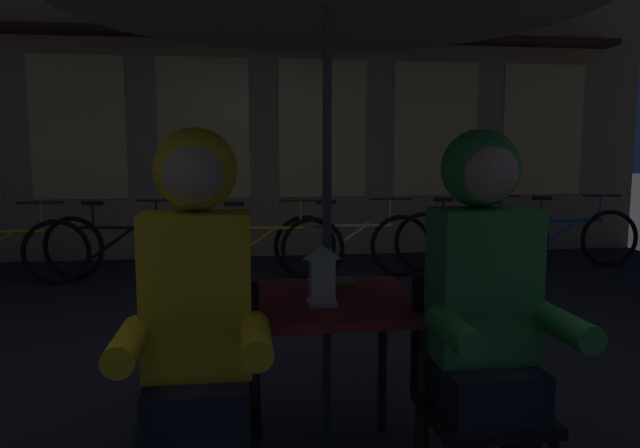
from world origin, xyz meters
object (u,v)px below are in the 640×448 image
at_px(bicycle_second, 121,246).
at_px(bicycle_furthest, 565,237).
at_px(person_left_hooded, 197,302).
at_px(bicycle_fifth, 466,239).
at_px(book, 332,283).
at_px(chair_left, 201,402).
at_px(bicycle_third, 262,247).
at_px(bicycle_fourth, 353,244).
at_px(cafe_table, 327,322).
at_px(chair_right, 475,387).
at_px(bicycle_nearest, 0,252).
at_px(lantern, 322,273).
at_px(person_right_hooded, 485,293).

bearing_deg(bicycle_second, bicycle_furthest, 0.09).
xyz_separation_m(person_left_hooded, bicycle_furthest, (3.81, 4.36, -0.50)).
height_order(bicycle_fifth, bicycle_furthest, same).
distance_m(person_left_hooded, book, 0.83).
relative_size(chair_left, bicycle_third, 0.52).
height_order(chair_left, bicycle_fourth, chair_left).
xyz_separation_m(cafe_table, bicycle_furthest, (3.33, 3.93, -0.29)).
bearing_deg(bicycle_fifth, bicycle_furthest, -1.09).
bearing_deg(person_left_hooded, bicycle_second, 104.10).
distance_m(chair_right, bicycle_second, 4.76).
bearing_deg(chair_right, bicycle_fifth, 68.69).
distance_m(cafe_table, chair_left, 0.62).
height_order(person_left_hooded, bicycle_nearest, person_left_hooded).
bearing_deg(bicycle_furthest, cafe_table, -130.29).
xyz_separation_m(bicycle_fourth, book, (-0.78, -3.55, 0.41)).
height_order(bicycle_second, bicycle_fourth, same).
height_order(bicycle_third, book, bicycle_third).
relative_size(lantern, chair_right, 0.27).
xyz_separation_m(person_left_hooded, bicycle_fourth, (1.31, 4.17, -0.50)).
distance_m(lantern, person_left_hooded, 0.55).
bearing_deg(chair_left, bicycle_fifth, 58.53).
relative_size(chair_left, bicycle_second, 0.53).
bearing_deg(chair_left, cafe_table, 37.55).
height_order(lantern, bicycle_nearest, lantern).
distance_m(bicycle_nearest, bicycle_second, 1.12).
bearing_deg(person_left_hooded, book, 49.71).
bearing_deg(chair_left, book, 47.00).
distance_m(cafe_table, book, 0.24).
relative_size(person_left_hooded, bicycle_furthest, 0.84).
relative_size(bicycle_fifth, book, 8.40).
distance_m(person_right_hooded, bicycle_furthest, 5.23).
bearing_deg(book, person_right_hooded, -60.09).
bearing_deg(person_left_hooded, bicycle_fourth, 72.57).
relative_size(chair_right, bicycle_nearest, 0.52).
relative_size(lantern, bicycle_third, 0.14).
bearing_deg(book, bicycle_fifth, 56.03).
xyz_separation_m(bicycle_fourth, bicycle_fifth, (1.34, 0.21, 0.00)).
bearing_deg(chair_right, bicycle_furthest, 56.44).
bearing_deg(bicycle_second, chair_left, -75.72).
bearing_deg(cafe_table, bicycle_furthest, 49.71).
relative_size(chair_right, book, 4.35).
xyz_separation_m(bicycle_second, bicycle_fifth, (3.74, 0.03, 0.00)).
xyz_separation_m(chair_right, bicycle_third, (-0.60, 4.04, -0.14)).
height_order(bicycle_fourth, bicycle_fifth, same).
xyz_separation_m(chair_right, person_right_hooded, (0.00, -0.06, 0.36)).
distance_m(chair_left, bicycle_second, 4.43).
relative_size(person_right_hooded, bicycle_nearest, 0.83).
distance_m(bicycle_second, bicycle_fifth, 3.74).
height_order(person_left_hooded, book, person_left_hooded).
relative_size(person_left_hooded, bicycle_third, 0.83).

